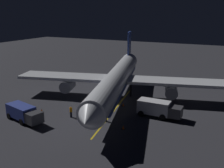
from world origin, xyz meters
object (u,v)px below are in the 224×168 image
baggage_truck (24,113)px  traffic_cone_near_right (88,100)px  ground_crew_worker (71,112)px  traffic_cone_far (123,127)px  catering_truck (158,109)px  traffic_cone_near_left (123,105)px  airliner (118,79)px  traffic_cone_under_wing (42,110)px

baggage_truck → traffic_cone_near_right: baggage_truck is taller
ground_crew_worker → traffic_cone_far: 8.60m
catering_truck → ground_crew_worker: size_ratio=3.72×
ground_crew_worker → traffic_cone_near_left: bearing=-123.3°
ground_crew_worker → traffic_cone_far: ground_crew_worker is taller
baggage_truck → traffic_cone_far: size_ratio=12.23×
catering_truck → baggage_truck: bearing=30.7°
traffic_cone_near_left → airliner: bearing=-50.3°
traffic_cone_near_right → catering_truck: bearing=174.1°
baggage_truck → traffic_cone_near_left: size_ratio=12.23×
catering_truck → traffic_cone_under_wing: size_ratio=11.76×
baggage_truck → catering_truck: (-16.71, -9.91, 0.07)m
airliner → traffic_cone_far: (-5.82, 10.83, -3.54)m
traffic_cone_near_left → traffic_cone_under_wing: size_ratio=1.00×
traffic_cone_near_left → traffic_cone_far: 8.78m
airliner → catering_truck: airliner is taller
traffic_cone_under_wing → airliner: bearing=-126.8°
traffic_cone_near_right → traffic_cone_under_wing: same height
airliner → traffic_cone_under_wing: size_ratio=71.53×
catering_truck → traffic_cone_far: catering_truck is taller
traffic_cone_near_right → traffic_cone_far: same height
catering_truck → traffic_cone_near_right: size_ratio=11.76×
baggage_truck → traffic_cone_far: bearing=-164.8°
baggage_truck → traffic_cone_under_wing: 3.91m
traffic_cone_under_wing → traffic_cone_far: 13.89m
traffic_cone_under_wing → traffic_cone_near_right: bearing=-117.2°
baggage_truck → traffic_cone_near_right: size_ratio=12.23×
baggage_truck → traffic_cone_near_left: (-10.31, -11.78, -0.94)m
baggage_truck → traffic_cone_near_left: bearing=-131.2°
traffic_cone_under_wing → traffic_cone_far: bearing=179.8°
ground_crew_worker → traffic_cone_near_right: 7.35m
baggage_truck → traffic_cone_far: 14.35m
traffic_cone_far → catering_truck: bearing=-115.1°
ground_crew_worker → traffic_cone_near_left: 9.24m
airliner → baggage_truck: bearing=61.2°
ground_crew_worker → traffic_cone_near_right: size_ratio=3.16×
baggage_truck → traffic_cone_near_left: baggage_truck is taller
ground_crew_worker → catering_truck: bearing=-153.0°
airliner → traffic_cone_near_right: 6.44m
traffic_cone_near_right → baggage_truck: bearing=71.5°
catering_truck → ground_crew_worker: bearing=27.0°
baggage_truck → ground_crew_worker: (-5.26, -4.08, -0.31)m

